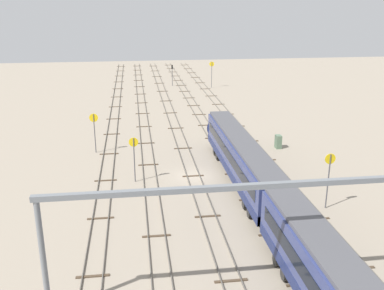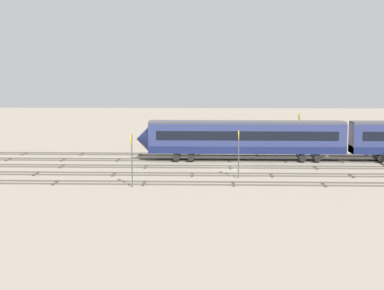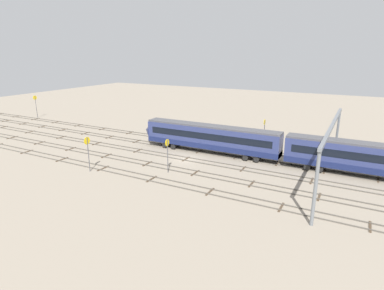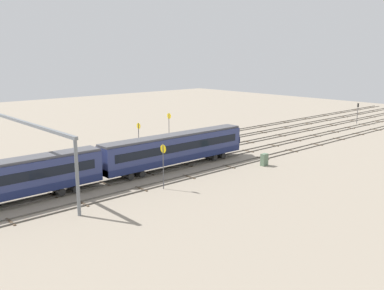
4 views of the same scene
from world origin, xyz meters
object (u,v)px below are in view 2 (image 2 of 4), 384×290
speed_sign_near_foreground (132,151)px  speed_sign_distant_end (299,127)px  speed_sign_far_trackside (239,146)px  relay_cabinet (167,145)px

speed_sign_near_foreground → speed_sign_distant_end: 30.02m
speed_sign_near_foreground → speed_sign_far_trackside: size_ratio=1.04×
relay_cabinet → speed_sign_far_trackside: bearing=114.9°
speed_sign_far_trackside → speed_sign_distant_end: size_ratio=0.91×
speed_sign_near_foreground → speed_sign_distant_end: size_ratio=0.95×
speed_sign_distant_end → relay_cabinet: (17.84, -1.22, -2.74)m
speed_sign_distant_end → relay_cabinet: bearing=-3.9°
speed_sign_near_foreground → speed_sign_far_trackside: 11.56m
speed_sign_far_trackside → relay_cabinet: size_ratio=2.80×
speed_sign_far_trackside → speed_sign_near_foreground: bearing=25.4°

